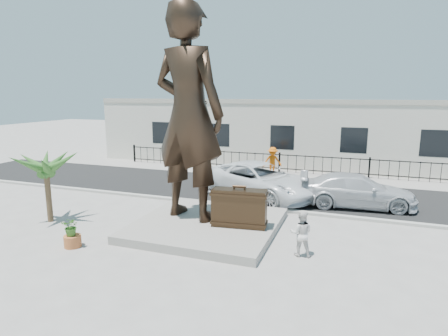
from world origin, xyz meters
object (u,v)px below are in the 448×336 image
Objects in this scene: statue at (189,114)px; suitcase at (239,208)px; car_white at (259,180)px; tourist at (301,233)px.

suitcase is at bearing -179.29° from statue.
suitcase is at bearing -148.49° from car_white.
statue is 4.09× the size of suitcase.
statue is 6.03m from car_white.
tourist is (2.40, -1.13, -0.25)m from suitcase.
car_white is (-0.59, 5.10, -0.13)m from suitcase.
tourist is 0.24× the size of car_white.
statue is 5.97m from tourist.
car_white is (-2.99, 6.22, 0.12)m from tourist.
car_white reaches higher than tourist.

